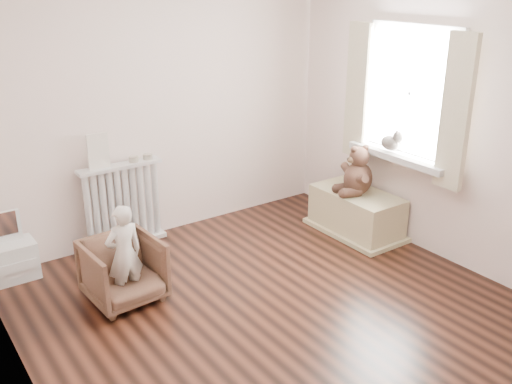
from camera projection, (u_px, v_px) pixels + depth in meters
floor at (273, 307)px, 4.50m from camera, size 3.60×3.60×0.01m
back_wall at (162, 104)px, 5.41m from camera, size 3.60×0.02×2.60m
front_wall at (506, 241)px, 2.65m from camera, size 3.60×0.02×2.60m
left_wall at (7, 204)px, 3.07m from camera, size 0.02×3.60×2.60m
right_wall at (439, 115)px, 4.99m from camera, size 0.02×3.60×2.60m
window at (411, 93)px, 5.15m from camera, size 0.03×0.90×1.10m
window_sill at (399, 156)px, 5.31m from camera, size 0.22×1.10×0.06m
curtain_left at (456, 113)px, 4.67m from camera, size 0.06×0.26×1.30m
curtain_right at (357, 91)px, 5.55m from camera, size 0.06×0.26×1.30m
radiator at (123, 209)px, 5.37m from camera, size 0.79×0.15×0.83m
paper_doll at (98, 151)px, 5.05m from camera, size 0.19×0.02×0.32m
tin_a at (134, 159)px, 5.27m from camera, size 0.09×0.09×0.05m
tin_b at (148, 157)px, 5.35m from camera, size 0.09×0.09×0.05m
toy_vanity at (11, 249)px, 4.83m from camera, size 0.38×0.27×0.60m
armchair at (124, 271)px, 4.52m from camera, size 0.59×0.60×0.52m
child at (124, 254)px, 4.42m from camera, size 0.31×0.21×0.82m
toy_bench at (356, 214)px, 5.73m from camera, size 0.49×0.92×0.43m
teddy_bear at (359, 170)px, 5.55m from camera, size 0.46×0.40×0.48m
plush_cat at (391, 140)px, 5.33m from camera, size 0.23×0.29×0.21m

